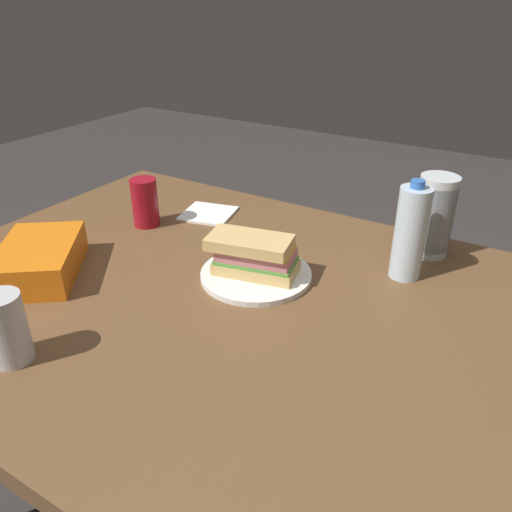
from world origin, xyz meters
TOP-DOWN VIEW (x-y plane):
  - dining_table at (0.00, 0.00)m, footprint 1.42×0.98m
  - paper_plate at (0.02, -0.09)m, footprint 0.23×0.23m
  - sandwich at (0.02, -0.09)m, footprint 0.20×0.13m
  - soda_can_red at (0.40, -0.17)m, footprint 0.07×0.07m
  - chip_bag at (0.42, 0.14)m, footprint 0.26×0.27m
  - water_bottle_tall at (-0.24, -0.26)m, footprint 0.06×0.06m
  - plastic_cup_stack at (-0.26, -0.39)m, footprint 0.08×0.08m
  - soda_can_silver at (0.22, 0.35)m, footprint 0.07×0.07m
  - paper_napkin at (0.30, -0.30)m, footprint 0.16×0.16m

SIDE VIEW (x-z plane):
  - dining_table at x=0.00m, z-range 0.29..1.05m
  - paper_napkin at x=0.30m, z-range 0.77..0.77m
  - paper_plate at x=0.02m, z-range 0.77..0.78m
  - chip_bag at x=0.42m, z-range 0.77..0.84m
  - sandwich at x=0.02m, z-range 0.78..0.86m
  - soda_can_red at x=0.40m, z-range 0.77..0.89m
  - soda_can_silver at x=0.22m, z-range 0.77..0.89m
  - plastic_cup_stack at x=-0.26m, z-range 0.77..0.95m
  - water_bottle_tall at x=-0.24m, z-range 0.76..0.97m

